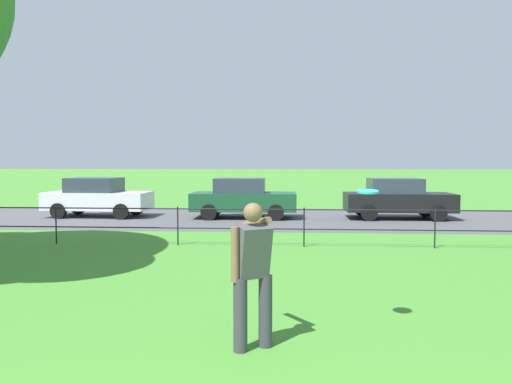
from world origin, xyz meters
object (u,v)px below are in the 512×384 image
car_dark_green_center (243,198)px  car_black_right (397,198)px  person_thrower (252,270)px  car_white_far_right (98,197)px  frisbee (368,191)px

car_dark_green_center → car_black_right: 5.89m
person_thrower → car_dark_green_center: 12.88m
person_thrower → car_black_right: bearing=70.6°
car_dark_green_center → car_black_right: (5.89, 0.15, 0.00)m
person_thrower → car_black_right: size_ratio=0.42×
person_thrower → car_white_far_right: size_ratio=0.42×
car_white_far_right → car_black_right: size_ratio=1.01×
frisbee → car_dark_green_center: (-2.74, 12.14, -1.00)m
person_thrower → car_black_right: person_thrower is taller
car_dark_green_center → car_white_far_right: bearing=179.4°
person_thrower → car_white_far_right: (-7.12, 12.87, -0.13)m
frisbee → car_black_right: (3.16, 12.28, -1.00)m
person_thrower → car_black_right: (4.55, 12.96, -0.13)m
car_dark_green_center → car_black_right: same height
car_white_far_right → car_dark_green_center: bearing=-0.6°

